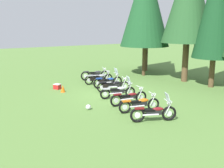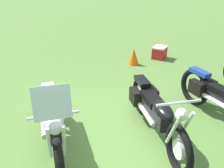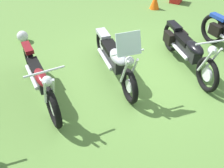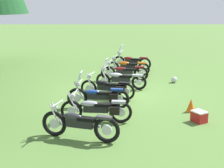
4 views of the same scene
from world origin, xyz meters
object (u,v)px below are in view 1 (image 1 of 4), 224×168
at_px(motorcycle_7, 154,112).
at_px(picnic_cooler, 57,87).
at_px(motorcycle_1, 98,78).
at_px(motorcycle_4, 118,91).
at_px(motorcycle_2, 108,81).
at_px(motorcycle_6, 140,104).
at_px(pine_tree_3, 218,2).
at_px(motorcycle_5, 129,97).
at_px(dropped_helmet, 88,107).
at_px(pine_tree_1, 145,3).
at_px(traffic_cone, 63,89).
at_px(motorcycle_3, 113,85).
at_px(motorcycle_0, 95,74).
at_px(pine_tree_0, 147,12).

height_order(motorcycle_7, picnic_cooler, motorcycle_7).
bearing_deg(motorcycle_1, picnic_cooler, -175.19).
bearing_deg(motorcycle_4, motorcycle_2, 87.31).
bearing_deg(motorcycle_4, motorcycle_6, -85.25).
distance_m(motorcycle_2, motorcycle_7, 7.35).
bearing_deg(motorcycle_1, pine_tree_3, -33.37).
relative_size(motorcycle_5, dropped_helmet, 8.11).
xyz_separation_m(motorcycle_6, pine_tree_1, (-8.13, 6.49, 5.90)).
bearing_deg(pine_tree_3, picnic_cooler, -117.39).
distance_m(motorcycle_5, motorcycle_7, 2.87).
height_order(motorcycle_1, motorcycle_7, motorcycle_7).
height_order(motorcycle_5, dropped_helmet, motorcycle_5).
distance_m(motorcycle_5, motorcycle_6, 1.35).
bearing_deg(traffic_cone, picnic_cooler, -177.66).
xyz_separation_m(motorcycle_3, traffic_cone, (-1.69, -2.96, -0.22)).
bearing_deg(pine_tree_3, motorcycle_1, -127.94).
bearing_deg(motorcycle_1, motorcycle_6, -95.88).
relative_size(motorcycle_2, dropped_helmet, 7.99).
xyz_separation_m(motorcycle_6, dropped_helmet, (-1.73, -2.16, -0.30)).
relative_size(motorcycle_0, motorcycle_4, 1.02).
height_order(motorcycle_1, pine_tree_0, pine_tree_0).
height_order(motorcycle_2, pine_tree_0, pine_tree_0).
relative_size(motorcycle_2, motorcycle_7, 1.07).
height_order(motorcycle_7, traffic_cone, motorcycle_7).
relative_size(motorcycle_2, pine_tree_1, 0.23).
relative_size(motorcycle_0, traffic_cone, 4.82).
relative_size(pine_tree_3, dropped_helmet, 34.36).
bearing_deg(motorcycle_2, pine_tree_0, 37.90).
height_order(motorcycle_7, pine_tree_1, pine_tree_1).
height_order(motorcycle_0, motorcycle_5, motorcycle_0).
relative_size(motorcycle_0, motorcycle_3, 1.04).
bearing_deg(pine_tree_3, motorcycle_7, -67.40).
xyz_separation_m(motorcycle_5, dropped_helmet, (-0.40, -2.40, -0.30)).
bearing_deg(motorcycle_1, motorcycle_3, -92.21).
distance_m(motorcycle_4, picnic_cooler, 4.93).
height_order(motorcycle_2, picnic_cooler, motorcycle_2).
bearing_deg(pine_tree_3, pine_tree_0, 178.00).
distance_m(motorcycle_7, traffic_cone, 7.76).
bearing_deg(motorcycle_2, motorcycle_3, -98.90).
bearing_deg(motorcycle_5, pine_tree_1, 53.52).
xyz_separation_m(motorcycle_4, motorcycle_7, (4.34, -0.74, -0.00)).
bearing_deg(pine_tree_1, pine_tree_3, 13.32).
xyz_separation_m(motorcycle_7, pine_tree_1, (-9.62, 6.76, 5.88)).
distance_m(picnic_cooler, dropped_helmet, 5.37).
xyz_separation_m(pine_tree_3, traffic_cone, (-4.14, -9.93, -5.77)).
height_order(motorcycle_1, motorcycle_5, same).
distance_m(motorcycle_4, pine_tree_3, 9.37).
distance_m(motorcycle_4, dropped_helmet, 2.87).
bearing_deg(motorcycle_7, motorcycle_1, 101.28).
height_order(motorcycle_1, motorcycle_2, motorcycle_2).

